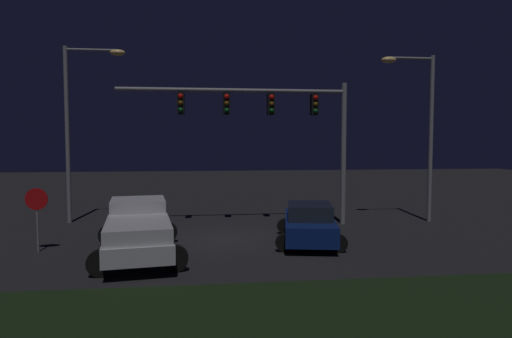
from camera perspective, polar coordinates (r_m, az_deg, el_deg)
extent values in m
plane|color=black|center=(17.77, -4.25, -8.91)|extent=(80.00, 80.00, 0.00)
cube|color=black|center=(9.54, -1.85, -19.87)|extent=(25.25, 5.50, 0.10)
cube|color=#B7B7BC|center=(15.33, -14.86, -8.47)|extent=(2.74, 5.63, 0.55)
cube|color=#B7B7BC|center=(16.37, -14.90, -5.21)|extent=(2.09, 2.14, 0.85)
cube|color=black|center=(16.35, -14.91, -4.76)|extent=(1.96, 1.75, 0.51)
cube|color=#B7B7BC|center=(14.17, -14.90, -7.39)|extent=(2.33, 3.26, 0.45)
cylinder|color=black|center=(17.32, -18.29, -8.06)|extent=(0.80, 0.22, 0.80)
cylinder|color=black|center=(17.31, -11.40, -7.95)|extent=(0.80, 0.22, 0.80)
cylinder|color=black|center=(13.54, -19.30, -11.35)|extent=(0.80, 0.22, 0.80)
cylinder|color=black|center=(13.53, -10.40, -11.22)|extent=(0.80, 0.22, 0.80)
cube|color=navy|center=(17.10, 6.84, -7.33)|extent=(2.58, 4.66, 0.70)
cube|color=black|center=(16.75, 6.90, -5.40)|extent=(1.94, 2.26, 0.55)
cylinder|color=black|center=(18.60, 3.74, -7.33)|extent=(0.64, 0.22, 0.64)
cylinder|color=black|center=(18.69, 9.44, -7.32)|extent=(0.64, 0.22, 0.64)
cylinder|color=black|center=(15.68, 3.72, -9.41)|extent=(0.64, 0.22, 0.64)
cylinder|color=black|center=(15.78, 10.50, -9.38)|extent=(0.64, 0.22, 0.64)
cylinder|color=slate|center=(20.89, 11.17, 1.90)|extent=(0.24, 0.24, 6.50)
cylinder|color=slate|center=(20.04, -2.96, 10.06)|extent=(10.20, 0.18, 0.18)
cube|color=black|center=(20.56, 7.50, 8.19)|extent=(0.32, 0.44, 0.95)
sphere|color=red|center=(20.37, 7.66, 9.08)|extent=(0.22, 0.22, 0.22)
sphere|color=#59380A|center=(20.34, 7.66, 8.24)|extent=(0.22, 0.22, 0.22)
sphere|color=#0C4719|center=(20.32, 7.65, 7.39)|extent=(0.22, 0.22, 0.22)
cube|color=black|center=(20.17, 1.92, 8.31)|extent=(0.32, 0.44, 0.95)
sphere|color=red|center=(19.97, 2.02, 9.22)|extent=(0.22, 0.22, 0.22)
sphere|color=#59380A|center=(19.94, 2.02, 8.36)|extent=(0.22, 0.22, 0.22)
sphere|color=#0C4719|center=(19.92, 2.02, 7.50)|extent=(0.22, 0.22, 0.22)
cube|color=black|center=(19.97, -3.82, 8.35)|extent=(0.32, 0.44, 0.95)
sphere|color=red|center=(19.77, -3.79, 9.27)|extent=(0.22, 0.22, 0.22)
sphere|color=#59380A|center=(19.74, -3.79, 8.40)|extent=(0.22, 0.22, 0.22)
sphere|color=#0C4719|center=(19.72, -3.78, 7.53)|extent=(0.22, 0.22, 0.22)
cube|color=black|center=(19.96, -9.63, 8.30)|extent=(0.32, 0.44, 0.95)
sphere|color=red|center=(19.76, -9.67, 9.23)|extent=(0.22, 0.22, 0.22)
sphere|color=#59380A|center=(19.74, -9.66, 8.36)|extent=(0.22, 0.22, 0.22)
sphere|color=#0C4719|center=(19.71, -9.65, 7.49)|extent=(0.22, 0.22, 0.22)
cylinder|color=slate|center=(22.56, -23.06, 4.00)|extent=(0.20, 0.20, 8.23)
cylinder|color=slate|center=(22.66, -20.37, 14.15)|extent=(2.35, 0.12, 0.12)
ellipsoid|color=#F9CC72|center=(22.40, -17.35, 14.07)|extent=(0.70, 0.44, 0.30)
cylinder|color=slate|center=(22.67, 21.53, 3.56)|extent=(0.20, 0.20, 7.86)
cylinder|color=slate|center=(22.51, 19.27, 13.28)|extent=(2.16, 0.12, 0.12)
ellipsoid|color=#F9CC72|center=(22.05, 16.67, 13.27)|extent=(0.70, 0.44, 0.30)
cylinder|color=slate|center=(17.23, -26.26, -5.94)|extent=(0.07, 0.07, 2.20)
cylinder|color=#B20C0F|center=(17.10, -26.37, -3.48)|extent=(0.76, 0.03, 0.76)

